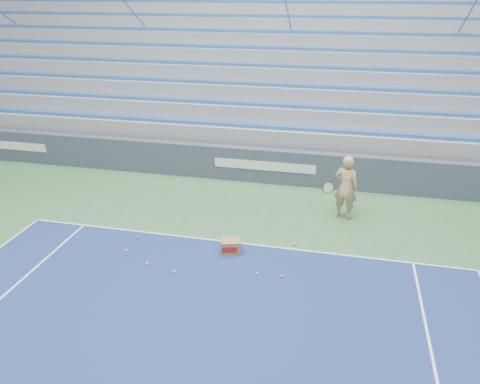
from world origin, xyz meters
name	(u,v)px	position (x,y,z in m)	size (l,w,h in m)	color
sponsor_barrier	(265,166)	(0.00, 15.88, 0.55)	(30.00, 0.32, 1.10)	#394257
bleachers	(291,76)	(0.00, 21.60, 2.36)	(31.00, 9.15, 7.30)	gray
tennis_player	(346,187)	(2.50, 13.90, 0.88)	(0.97, 0.91, 1.76)	tan
ball_box	(231,246)	(-0.02, 11.43, 0.17)	(0.52, 0.46, 0.33)	#996C4A
tennis_ball_0	(136,237)	(-2.49, 11.56, 0.03)	(0.07, 0.07, 0.07)	#B7CE2A
tennis_ball_1	(147,264)	(-1.74, 10.49, 0.03)	(0.07, 0.07, 0.07)	#B7CE2A
tennis_ball_2	(282,276)	(1.29, 10.66, 0.03)	(0.07, 0.07, 0.07)	#B7CE2A
tennis_ball_3	(295,244)	(1.41, 12.08, 0.03)	(0.07, 0.07, 0.07)	#B7CE2A
tennis_ball_4	(174,272)	(-1.04, 10.32, 0.03)	(0.07, 0.07, 0.07)	#B7CE2A
tennis_ball_5	(257,274)	(0.74, 10.65, 0.03)	(0.07, 0.07, 0.07)	#B7CE2A
tennis_ball_6	(126,250)	(-2.45, 10.91, 0.03)	(0.07, 0.07, 0.07)	#B7CE2A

